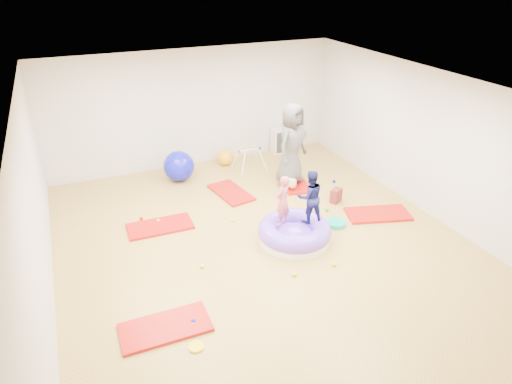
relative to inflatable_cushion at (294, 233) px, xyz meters
name	(u,v)px	position (x,y,z in m)	size (l,w,h in m)	color
room	(263,173)	(-0.57, 0.13, 1.24)	(7.01, 8.01, 2.81)	#A1833F
gym_mat_front_left	(165,327)	(-2.68, -1.28, -0.14)	(1.23, 0.62, 0.05)	red
gym_mat_mid_left	(160,226)	(-2.14, 1.41, -0.14)	(1.21, 0.61, 0.05)	red
gym_mat_center_back	(231,193)	(-0.40, 2.20, -0.14)	(1.16, 0.58, 0.05)	red
gym_mat_right	(378,214)	(1.96, 0.14, -0.14)	(1.24, 0.62, 0.05)	red
gym_mat_rear_right	(294,183)	(1.09, 2.08, -0.14)	(1.10, 0.55, 0.05)	red
inflatable_cushion	(294,233)	(0.00, 0.00, 0.00)	(1.33, 1.33, 0.42)	white
child_pink	(283,198)	(-0.20, 0.11, 0.69)	(0.34, 0.23, 0.94)	#C95766
child_navy	(310,194)	(0.28, 0.00, 0.72)	(0.48, 0.38, 1.00)	#15184D
adult_caregiver	(292,144)	(1.02, 2.14, 0.80)	(0.89, 0.58, 1.82)	#4F4F4F
infant	(289,183)	(0.86, 1.87, 0.00)	(0.39, 0.39, 0.23)	silver
ball_pit_balls	(256,234)	(-0.59, 0.40, -0.13)	(4.44, 3.23, 0.07)	green
exercise_ball_blue	(179,166)	(-1.25, 3.30, 0.19)	(0.70, 0.70, 0.70)	#1114CA
exercise_ball_orange	(225,157)	(0.02, 3.73, 0.03)	(0.39, 0.39, 0.39)	#FFA111
infant_play_gym	(250,156)	(0.45, 3.16, 0.20)	(0.72, 0.68, 0.55)	silver
cube_shelf	(284,140)	(1.74, 3.92, 0.16)	(0.64, 0.32, 0.64)	silver
balance_disc	(336,223)	(0.98, 0.15, -0.12)	(0.38, 0.38, 0.08)	#0CAF96
backpack	(336,196)	(1.49, 0.96, -0.01)	(0.26, 0.16, 0.30)	red
yellow_toy	(196,347)	(-2.39, -1.78, -0.15)	(0.21, 0.21, 0.03)	#FFEA0E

